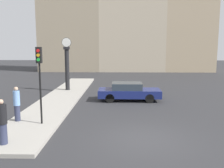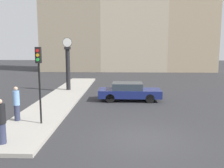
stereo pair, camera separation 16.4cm
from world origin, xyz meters
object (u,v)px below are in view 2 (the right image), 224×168
sedan_car (129,91)px  pedestrian_black_jacket (1,122)px  street_clock (68,65)px  traffic_light_near (39,69)px  pedestrian_blue_stripe (17,104)px

sedan_car → pedestrian_black_jacket: size_ratio=2.52×
pedestrian_black_jacket → street_clock: bearing=90.0°
sedan_car → traffic_light_near: (-4.46, -6.10, 2.15)m
sedan_car → street_clock: (-5.15, 3.39, 1.62)m
sedan_car → pedestrian_blue_stripe: (-5.82, -5.70, 0.38)m
sedan_car → traffic_light_near: 7.86m
pedestrian_blue_stripe → pedestrian_black_jacket: bearing=-77.6°
traffic_light_near → pedestrian_blue_stripe: (-1.35, 0.40, -1.78)m
street_clock → pedestrian_blue_stripe: street_clock is taller
traffic_light_near → pedestrian_black_jacket: bearing=-104.9°
street_clock → pedestrian_blue_stripe: 9.20m
sedan_car → pedestrian_black_jacket: bearing=-120.6°
street_clock → traffic_light_near: bearing=-85.9°
street_clock → pedestrian_black_jacket: street_clock is taller
sedan_car → pedestrian_black_jacket: (-5.15, -8.70, 0.37)m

